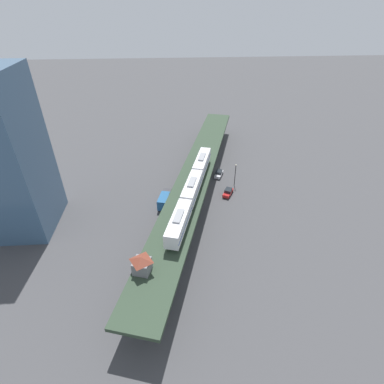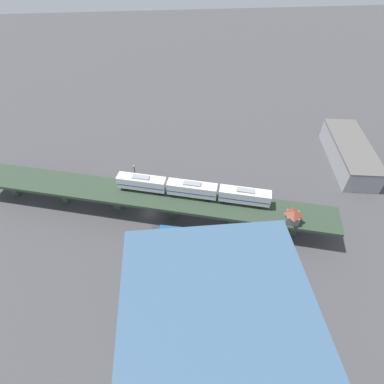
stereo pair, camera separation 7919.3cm
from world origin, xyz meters
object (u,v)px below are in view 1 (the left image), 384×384
(street_car_red, at_px, (228,192))
(street_lamp, at_px, (235,173))
(subway_train, at_px, (192,188))
(delivery_truck, at_px, (165,199))
(street_car_white, at_px, (219,174))
(signal_hut, at_px, (142,264))

(street_car_red, distance_m, street_lamp, 6.29)
(subway_train, distance_m, street_lamp, 20.69)
(street_car_red, bearing_deg, delivery_truck, 11.12)
(subway_train, height_order, street_car_red, subway_train)
(delivery_truck, xyz_separation_m, street_lamp, (-20.12, -8.19, 2.35))
(street_car_white, height_order, delivery_truck, delivery_truck)
(delivery_truck, relative_size, street_lamp, 1.08)
(subway_train, relative_size, street_car_white, 7.69)
(street_car_red, relative_size, street_car_white, 1.00)
(street_lamp, bearing_deg, street_car_white, -54.76)
(street_car_white, bearing_deg, street_car_red, 96.46)
(street_car_white, bearing_deg, delivery_truck, 39.69)
(signal_hut, bearing_deg, delivery_truck, -96.61)
(street_car_red, distance_m, street_car_white, 10.18)
(street_car_red, xyz_separation_m, delivery_truck, (17.48, 3.44, 0.82))
(signal_hut, distance_m, street_car_white, 46.92)
(signal_hut, relative_size, delivery_truck, 0.53)
(signal_hut, xyz_separation_m, street_car_red, (-20.76, -31.80, -7.71))
(subway_train, xyz_separation_m, street_car_white, (-9.55, -20.27, -8.45))
(signal_hut, bearing_deg, street_lamp, -122.63)
(signal_hut, xyz_separation_m, delivery_truck, (-3.29, -28.36, -6.89))
(street_car_red, distance_m, delivery_truck, 17.83)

